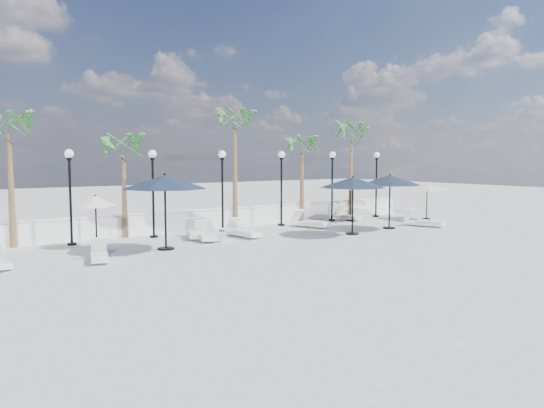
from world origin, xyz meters
TOP-DOWN VIEW (x-y plane):
  - ground at (0.00, 0.00)m, footprint 100.00×100.00m
  - balustrade at (0.00, 7.50)m, footprint 26.00×0.30m
  - lamppost_1 at (-7.00, 6.50)m, footprint 0.36×0.36m
  - lamppost_2 at (-3.50, 6.50)m, footprint 0.36×0.36m
  - lamppost_3 at (0.00, 6.50)m, footprint 0.36×0.36m
  - lamppost_4 at (3.50, 6.50)m, footprint 0.36×0.36m
  - lamppost_5 at (7.00, 6.50)m, footprint 0.36×0.36m
  - lamppost_6 at (10.50, 6.50)m, footprint 0.36×0.36m
  - palm_0 at (-9.00, 7.30)m, footprint 2.60×2.60m
  - palm_1 at (-4.50, 7.30)m, footprint 2.60×2.60m
  - palm_2 at (1.20, 7.30)m, footprint 2.60×2.60m
  - palm_3 at (5.50, 7.30)m, footprint 2.60×2.60m
  - palm_4 at (9.20, 7.30)m, footprint 2.60×2.60m
  - lounger_1 at (-7.16, 2.52)m, footprint 1.02×1.82m
  - lounger_2 at (-2.10, 4.43)m, footprint 1.12×2.03m
  - lounger_3 at (-2.14, 5.27)m, footprint 1.28×2.06m
  - lounger_4 at (-0.26, 4.23)m, footprint 0.79×2.01m
  - lounger_5 at (7.90, 6.22)m, footprint 0.65×1.74m
  - lounger_6 at (9.24, 1.98)m, footprint 1.31×2.11m
  - lounger_7 at (4.25, 5.06)m, footprint 1.24×2.16m
  - side_table_1 at (-1.55, 3.64)m, footprint 0.57×0.57m
  - side_table_2 at (-0.09, 4.67)m, footprint 0.54×0.54m
  - parasol_navy_left at (-4.36, 3.35)m, footprint 3.30×3.30m
  - parasol_navy_mid at (4.25, 2.07)m, footprint 3.00×3.00m
  - parasol_navy_right at (7.17, 2.48)m, footprint 3.03×3.03m
  - parasol_cream_sq_a at (7.96, 6.03)m, footprint 4.67×4.67m
  - parasol_cream_sq_b at (12.00, 4.00)m, footprint 4.21×4.21m
  - parasol_cream_small at (-6.29, 5.60)m, footprint 1.68×1.68m

SIDE VIEW (x-z plane):
  - ground at x=0.00m, z-range 0.00..0.00m
  - lounger_5 at x=7.90m, z-range -0.11..0.54m
  - lounger_1 at x=-7.16m, z-range -0.11..0.54m
  - lounger_2 at x=-2.10m, z-range -0.12..0.60m
  - lounger_4 at x=-0.26m, z-range -0.12..0.61m
  - lounger_3 at x=-2.14m, z-range -0.12..0.62m
  - lounger_6 at x=9.24m, z-range -0.12..0.63m
  - lounger_7 at x=4.25m, z-range -0.13..0.65m
  - side_table_2 at x=-0.09m, z-range 0.05..0.58m
  - side_table_1 at x=-1.55m, z-range 0.06..0.61m
  - balustrade at x=0.00m, z-range -0.04..0.97m
  - parasol_cream_small at x=-6.29m, z-range 0.73..2.79m
  - parasol_cream_sq_b at x=12.00m, z-range 0.89..3.00m
  - parasol_cream_sq_a at x=7.96m, z-range 0.98..3.27m
  - parasol_navy_mid at x=4.25m, z-range 1.02..3.71m
  - parasol_navy_right at x=7.17m, z-range 1.03..3.74m
  - lamppost_1 at x=-7.00m, z-range 0.57..4.41m
  - lamppost_2 at x=-3.50m, z-range 0.57..4.41m
  - lamppost_3 at x=0.00m, z-range 0.57..4.41m
  - lamppost_4 at x=3.50m, z-range 0.57..4.41m
  - lamppost_5 at x=7.00m, z-range 0.57..4.41m
  - lamppost_6 at x=10.50m, z-range 0.57..4.41m
  - parasol_navy_left at x=-4.36m, z-range 1.11..4.03m
  - palm_1 at x=-4.50m, z-range 1.40..6.10m
  - palm_3 at x=5.50m, z-range 1.50..6.40m
  - palm_0 at x=-9.00m, z-range 1.78..7.28m
  - palm_4 at x=9.20m, z-range 1.88..7.58m
  - palm_2 at x=1.20m, z-range 2.07..8.17m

